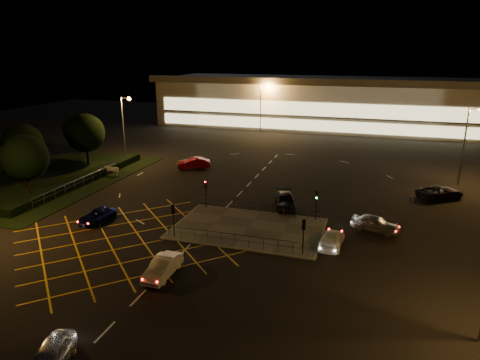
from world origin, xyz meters
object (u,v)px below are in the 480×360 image
(signal_nw, at_px, (206,188))
(car_far_dkgrey, at_px, (285,201))
(signal_se, at_px, (304,230))
(car_circ_red, at_px, (194,163))
(car_east_grey, at_px, (440,192))
(car_near_silver, at_px, (50,358))
(car_right_silver, at_px, (375,224))
(car_approach_white, at_px, (332,239))
(car_queue_white, at_px, (163,267))
(signal_sw, at_px, (173,214))
(signal_ne, at_px, (317,199))
(car_left_blue, at_px, (97,216))

(signal_nw, xyz_separation_m, car_far_dkgrey, (8.22, 3.01, -1.61))
(signal_se, height_order, car_circ_red, signal_se)
(signal_se, xyz_separation_m, car_east_grey, (13.00, 19.37, -1.60))
(signal_nw, relative_size, car_east_grey, 0.57)
(car_near_silver, xyz_separation_m, car_right_silver, (16.65, 24.84, 0.03))
(car_near_silver, relative_size, car_circ_red, 0.92)
(car_right_silver, relative_size, car_approach_white, 0.98)
(car_queue_white, distance_m, car_circ_red, 31.43)
(signal_se, relative_size, car_approach_white, 0.68)
(signal_sw, height_order, car_queue_white, signal_sw)
(car_near_silver, bearing_deg, signal_se, 39.83)
(car_queue_white, relative_size, car_right_silver, 0.97)
(car_near_silver, relative_size, car_east_grey, 0.79)
(car_queue_white, relative_size, car_approach_white, 0.95)
(signal_ne, bearing_deg, signal_nw, 180.00)
(signal_sw, relative_size, car_approach_white, 0.68)
(signal_sw, relative_size, car_far_dkgrey, 0.61)
(signal_sw, distance_m, car_right_silver, 19.24)
(car_circ_red, bearing_deg, car_right_silver, 31.08)
(signal_ne, height_order, car_approach_white, signal_ne)
(car_far_dkgrey, bearing_deg, car_right_silver, -38.13)
(signal_sw, xyz_separation_m, car_far_dkgrey, (8.22, 10.99, -1.61))
(signal_se, xyz_separation_m, car_queue_white, (-9.75, -6.64, -1.64))
(signal_ne, distance_m, car_queue_white, 17.66)
(car_left_blue, bearing_deg, car_circ_red, 89.06)
(signal_ne, bearing_deg, car_queue_white, -123.70)
(signal_se, height_order, car_left_blue, signal_se)
(car_right_silver, xyz_separation_m, car_circ_red, (-25.74, 15.94, 0.01))
(signal_nw, distance_m, car_right_silver, 17.89)
(signal_ne, bearing_deg, car_far_dkgrey, 141.49)
(signal_se, relative_size, car_left_blue, 0.72)
(car_far_dkgrey, bearing_deg, car_queue_white, -124.98)
(signal_sw, distance_m, car_approach_white, 14.47)
(signal_nw, xyz_separation_m, signal_ne, (12.00, 0.00, 0.00))
(signal_sw, height_order, car_circ_red, signal_sw)
(signal_se, relative_size, car_queue_white, 0.72)
(car_east_grey, bearing_deg, signal_nw, 79.18)
(car_left_blue, bearing_deg, car_near_silver, -58.79)
(signal_ne, distance_m, car_left_blue, 22.36)
(signal_ne, distance_m, car_near_silver, 27.92)
(signal_nw, distance_m, car_east_grey, 27.51)
(car_right_silver, height_order, car_approach_white, car_right_silver)
(signal_ne, relative_size, car_approach_white, 0.68)
(signal_sw, distance_m, car_circ_red, 24.47)
(car_left_blue, bearing_deg, signal_nw, 38.79)
(signal_ne, height_order, car_east_grey, signal_ne)
(car_right_silver, distance_m, car_approach_white, 5.90)
(signal_se, distance_m, car_right_silver, 9.34)
(signal_se, distance_m, car_far_dkgrey, 11.74)
(signal_se, xyz_separation_m, car_right_silver, (5.80, 7.15, -1.59))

